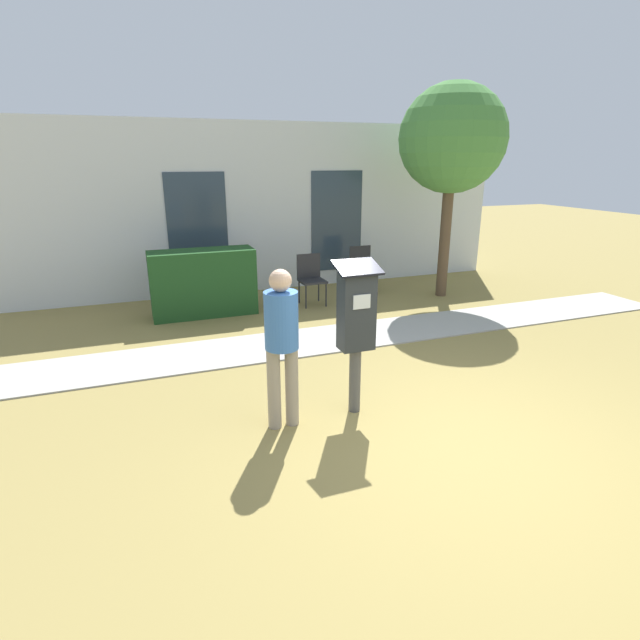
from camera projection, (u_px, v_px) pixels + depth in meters
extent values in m
plane|color=olive|center=(454.00, 447.00, 4.58)|extent=(40.00, 40.00, 0.00)
cube|color=#A3A099|center=(330.00, 338.00, 7.32)|extent=(12.00, 1.10, 0.02)
cube|color=silver|center=(268.00, 208.00, 9.77)|extent=(10.00, 0.24, 3.20)
cube|color=#2D3D4C|center=(198.00, 228.00, 9.27)|extent=(1.10, 0.02, 2.00)
cube|color=#2D3D4C|center=(337.00, 221.00, 10.21)|extent=(1.10, 0.02, 2.00)
cylinder|color=#4C4C4C|center=(355.00, 380.00, 5.15)|extent=(0.12, 0.12, 0.70)
cube|color=#23282D|center=(356.00, 310.00, 4.91)|extent=(0.34, 0.22, 0.80)
cube|color=silver|center=(362.00, 302.00, 4.77)|extent=(0.18, 0.01, 0.14)
cube|color=black|center=(357.00, 267.00, 4.78)|extent=(0.44, 0.31, 0.12)
cylinder|color=gray|center=(274.00, 389.00, 4.81)|extent=(0.13, 0.13, 0.82)
cylinder|color=gray|center=(292.00, 386.00, 4.87)|extent=(0.13, 0.13, 0.82)
cylinder|color=#386BB7|center=(281.00, 320.00, 4.63)|extent=(0.32, 0.32, 0.55)
sphere|color=#D8AD8C|center=(280.00, 281.00, 4.51)|extent=(0.21, 0.21, 0.21)
cylinder|color=#262628|center=(232.00, 299.00, 8.64)|extent=(0.03, 0.03, 0.42)
cylinder|color=#262628|center=(254.00, 297.00, 8.77)|extent=(0.03, 0.03, 0.42)
cylinder|color=#262628|center=(228.00, 293.00, 8.98)|extent=(0.03, 0.03, 0.42)
cylinder|color=#262628|center=(249.00, 292.00, 9.11)|extent=(0.03, 0.03, 0.42)
cube|color=#262628|center=(240.00, 283.00, 8.80)|extent=(0.44, 0.44, 0.04)
cube|color=#262628|center=(237.00, 267.00, 8.91)|extent=(0.44, 0.04, 0.44)
cylinder|color=#262628|center=(306.00, 297.00, 8.75)|extent=(0.03, 0.03, 0.42)
cylinder|color=#262628|center=(326.00, 295.00, 8.88)|extent=(0.03, 0.03, 0.42)
cylinder|color=#262628|center=(299.00, 292.00, 9.09)|extent=(0.03, 0.03, 0.42)
cylinder|color=#262628|center=(319.00, 290.00, 9.22)|extent=(0.03, 0.03, 0.42)
cube|color=#262628|center=(312.00, 281.00, 8.91)|extent=(0.44, 0.44, 0.04)
cube|color=#262628|center=(309.00, 266.00, 9.02)|extent=(0.44, 0.04, 0.44)
cylinder|color=#262628|center=(359.00, 285.00, 9.56)|extent=(0.03, 0.03, 0.42)
cylinder|color=#262628|center=(377.00, 284.00, 9.68)|extent=(0.03, 0.03, 0.42)
cylinder|color=#262628|center=(351.00, 281.00, 9.89)|extent=(0.03, 0.03, 0.42)
cylinder|color=#262628|center=(368.00, 279.00, 10.02)|extent=(0.03, 0.03, 0.42)
cube|color=#262628|center=(364.00, 271.00, 9.72)|extent=(0.44, 0.44, 0.04)
cube|color=#262628|center=(360.00, 257.00, 9.83)|extent=(0.44, 0.04, 0.44)
cube|color=#1E471E|center=(203.00, 283.00, 8.32)|extent=(1.71, 0.60, 1.10)
cylinder|color=brown|center=(445.00, 238.00, 9.35)|extent=(0.20, 0.20, 2.20)
sphere|color=#47843D|center=(453.00, 138.00, 8.80)|extent=(1.90, 1.90, 1.90)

